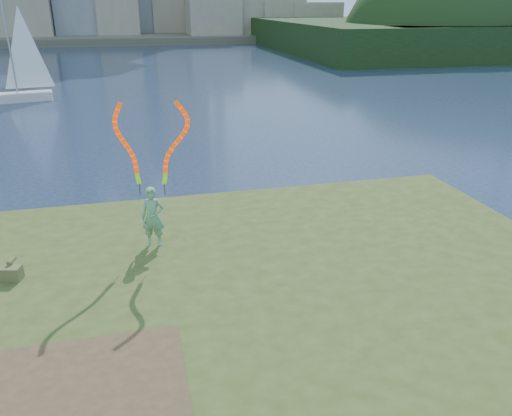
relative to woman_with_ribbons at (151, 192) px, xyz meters
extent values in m
plane|color=#1A2842|center=(0.79, -1.91, -2.23)|extent=(320.00, 320.00, 0.00)
cube|color=#344217|center=(0.79, -4.41, -2.08)|extent=(20.00, 18.00, 0.30)
cube|color=#344217|center=(0.79, -4.11, -1.83)|extent=(17.00, 15.00, 0.30)
cube|color=#344217|center=(0.79, -3.91, -1.58)|extent=(14.00, 12.00, 0.30)
cube|color=#47331E|center=(-1.41, -5.11, -1.42)|extent=(3.20, 3.00, 0.02)
cube|color=#4B4637|center=(0.79, 93.09, -1.63)|extent=(320.00, 40.00, 1.20)
cube|color=black|center=(55.79, 58.09, -0.23)|extent=(70.00, 42.00, 4.00)
imported|color=#116B21|center=(-0.01, -0.03, -0.66)|extent=(0.64, 0.50, 1.54)
cylinder|color=black|center=(-0.27, 0.14, 0.05)|extent=(0.02, 0.02, 0.30)
cylinder|color=black|center=(0.33, -0.01, 0.05)|extent=(0.02, 0.02, 0.30)
cube|color=#4D512C|center=(-3.21, -0.99, -1.27)|extent=(0.49, 0.39, 0.31)
cylinder|color=#4D512C|center=(-3.21, -0.78, -1.07)|extent=(0.17, 0.31, 0.10)
cube|color=silver|center=(-7.99, 26.78, -1.96)|extent=(4.68, 2.15, 0.63)
cylinder|color=gray|center=(-7.99, 26.78, 1.56)|extent=(0.13, 0.13, 6.85)
camera|label=1|loc=(-0.26, -11.67, 4.30)|focal=35.00mm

